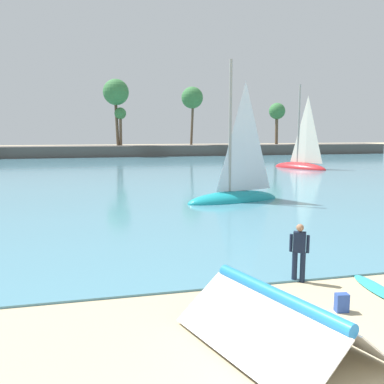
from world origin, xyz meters
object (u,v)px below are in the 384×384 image
object	(u,v)px
surfboard	(376,288)
person_at_waterline	(299,251)
folded_kite	(277,310)
backpack_near_kite	(341,303)
sailboat_near_shore	(301,160)
sailboat_mid_bay	(236,188)

from	to	relation	value
surfboard	person_at_waterline	bearing A→B (deg)	-114.38
person_at_waterline	folded_kite	bearing A→B (deg)	-124.06
backpack_near_kite	person_at_waterline	bearing A→B (deg)	91.28
sailboat_near_shore	sailboat_mid_bay	world-z (taller)	sailboat_near_shore
folded_kite	person_at_waterline	xyz separation A→B (m)	(2.13, 3.15, 0.15)
person_at_waterline	sailboat_mid_bay	size ratio (longest dim) A/B	0.19
sailboat_near_shore	sailboat_mid_bay	bearing A→B (deg)	-127.05
folded_kite	surfboard	xyz separation A→B (m)	(3.88, 2.11, -0.70)
sailboat_mid_bay	person_at_waterline	bearing A→B (deg)	-101.87
backpack_near_kite	sailboat_near_shore	xyz separation A→B (m)	(17.18, 34.40, 0.75)
person_at_waterline	sailboat_near_shore	bearing A→B (deg)	61.97
backpack_near_kite	sailboat_mid_bay	distance (m)	15.52
folded_kite	person_at_waterline	distance (m)	3.81
folded_kite	sailboat_mid_bay	distance (m)	17.10
sailboat_near_shore	surfboard	bearing A→B (deg)	-114.85
surfboard	folded_kite	bearing A→B (deg)	-55.12
sailboat_mid_bay	surfboard	bearing A→B (deg)	-94.11
backpack_near_kite	folded_kite	bearing A→B (deg)	-153.00
folded_kite	sailboat_near_shore	size ratio (longest dim) A/B	0.43
person_at_waterline	sailboat_near_shore	distance (m)	36.65
person_at_waterline	backpack_near_kite	xyz separation A→B (m)	(0.05, -2.04, -0.69)
backpack_near_kite	sailboat_near_shore	world-z (taller)	sailboat_near_shore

